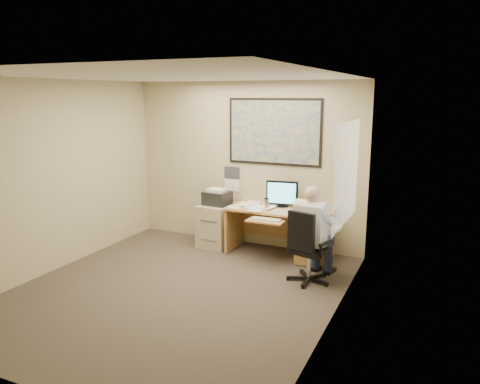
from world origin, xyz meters
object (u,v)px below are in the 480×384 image
at_px(filing_cabinet, 217,221).
at_px(office_chair, 309,262).
at_px(desk, 301,230).
at_px(person, 311,234).

relative_size(filing_cabinet, office_chair, 0.97).
bearing_deg(desk, filing_cabinet, -179.67).
distance_m(desk, filing_cabinet, 1.43).
xyz_separation_m(desk, office_chair, (0.40, -0.91, -0.15)).
bearing_deg(filing_cabinet, desk, 4.86).
height_order(filing_cabinet, person, person).
distance_m(filing_cabinet, person, 2.01).
height_order(filing_cabinet, office_chair, office_chair).
xyz_separation_m(office_chair, person, (-0.01, 0.08, 0.36)).
bearing_deg(filing_cabinet, person, -19.77).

